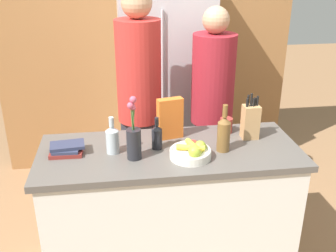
% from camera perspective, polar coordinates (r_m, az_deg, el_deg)
% --- Properties ---
extents(kitchen_island, '(1.60, 0.65, 0.92)m').
position_cam_1_polar(kitchen_island, '(2.64, 0.25, -12.30)').
color(kitchen_island, silver).
rests_on(kitchen_island, ground_plane).
extents(back_wall_wood, '(2.80, 0.12, 2.60)m').
position_cam_1_polar(back_wall_wood, '(3.82, -3.26, 12.82)').
color(back_wall_wood, '#9E6B3D').
rests_on(back_wall_wood, ground_plane).
extents(refrigerator, '(0.79, 0.63, 1.98)m').
position_cam_1_polar(refrigerator, '(3.56, -0.46, 6.89)').
color(refrigerator, '#B7B7BC').
rests_on(refrigerator, ground_plane).
extents(fruit_bowl, '(0.24, 0.24, 0.11)m').
position_cam_1_polar(fruit_bowl, '(2.29, 3.57, -3.67)').
color(fruit_bowl, silver).
rests_on(fruit_bowl, kitchen_island).
extents(knife_block, '(0.10, 0.09, 0.30)m').
position_cam_1_polar(knife_block, '(2.56, 11.87, 0.69)').
color(knife_block, tan).
rests_on(knife_block, kitchen_island).
extents(flower_vase, '(0.08, 0.08, 0.38)m').
position_cam_1_polar(flower_vase, '(2.25, -5.00, -1.88)').
color(flower_vase, '#232328').
rests_on(flower_vase, kitchen_island).
extents(cereal_box, '(0.17, 0.09, 0.27)m').
position_cam_1_polar(cereal_box, '(2.50, 0.29, 1.10)').
color(cereal_box, orange).
rests_on(cereal_box, kitchen_island).
extents(coffee_mug, '(0.09, 0.11, 0.10)m').
position_cam_1_polar(coffee_mug, '(2.64, 8.46, 0.13)').
color(coffee_mug, '#99332D').
rests_on(coffee_mug, kitchen_island).
extents(book_stack, '(0.21, 0.15, 0.06)m').
position_cam_1_polar(book_stack, '(2.41, -14.50, -3.26)').
color(book_stack, maroon).
rests_on(book_stack, kitchen_island).
extents(bottle_oil, '(0.06, 0.06, 0.20)m').
position_cam_1_polar(bottle_oil, '(2.38, -1.62, -1.51)').
color(bottle_oil, black).
rests_on(bottle_oil, kitchen_island).
extents(bottle_vinegar, '(0.08, 0.08, 0.29)m').
position_cam_1_polar(bottle_vinegar, '(2.36, 8.09, -1.00)').
color(bottle_vinegar, brown).
rests_on(bottle_vinegar, kitchen_island).
extents(bottle_wine, '(0.08, 0.08, 0.23)m').
position_cam_1_polar(bottle_wine, '(2.35, -8.07, -1.85)').
color(bottle_wine, '#B2BCC1').
rests_on(bottle_wine, kitchen_island).
extents(person_at_sink, '(0.32, 0.32, 1.82)m').
position_cam_1_polar(person_at_sink, '(2.90, -4.15, 3.97)').
color(person_at_sink, '#383842').
rests_on(person_at_sink, ground_plane).
extents(person_in_blue, '(0.33, 0.33, 1.68)m').
position_cam_1_polar(person_in_blue, '(3.06, 6.40, 3.21)').
color(person_in_blue, '#383842').
rests_on(person_in_blue, ground_plane).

